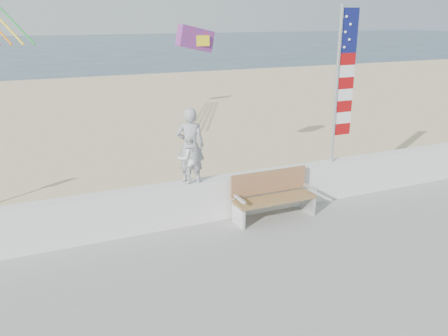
{
  "coord_description": "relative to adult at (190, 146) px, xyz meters",
  "views": [
    {
      "loc": [
        -3.57,
        -6.68,
        4.35
      ],
      "look_at": [
        0.2,
        1.8,
        1.35
      ],
      "focal_mm": 38.0,
      "sensor_mm": 36.0,
      "label": 1
    }
  ],
  "objects": [
    {
      "name": "seawall",
      "position": [
        0.45,
        0.0,
        -1.22
      ],
      "size": [
        30.0,
        0.35,
        0.9
      ],
      "primitive_type": "cube",
      "color": "silver",
      "rests_on": "boardwalk"
    },
    {
      "name": "adult",
      "position": [
        0.0,
        0.0,
        0.0
      ],
      "size": [
        0.66,
        0.56,
        1.54
      ],
      "primitive_type": "imported",
      "rotation": [
        0.0,
        0.0,
        2.74
      ],
      "color": "#959499",
      "rests_on": "seawall"
    },
    {
      "name": "sand",
      "position": [
        0.45,
        7.0,
        -1.81
      ],
      "size": [
        90.0,
        40.0,
        0.08
      ],
      "primitive_type": "cube",
      "color": "beige",
      "rests_on": "ground"
    },
    {
      "name": "parafoil_kite",
      "position": [
        1.24,
        2.84,
        1.93
      ],
      "size": [
        1.06,
        0.43,
        0.7
      ],
      "color": "red",
      "rests_on": "ground"
    },
    {
      "name": "ground",
      "position": [
        0.45,
        -2.0,
        -1.85
      ],
      "size": [
        220.0,
        220.0,
        0.0
      ],
      "primitive_type": "plane",
      "color": "#2B4356",
      "rests_on": "ground"
    },
    {
      "name": "child",
      "position": [
        -0.05,
        0.0,
        -0.27
      ],
      "size": [
        0.52,
        0.42,
        1.01
      ],
      "primitive_type": "imported",
      "rotation": [
        0.0,
        0.0,
        3.23
      ],
      "color": "silver",
      "rests_on": "seawall"
    },
    {
      "name": "bench",
      "position": [
        1.68,
        -0.45,
        -1.16
      ],
      "size": [
        1.8,
        0.57,
        1.0
      ],
      "color": "olive",
      "rests_on": "boardwalk"
    },
    {
      "name": "flag",
      "position": [
        3.62,
        -0.0,
        1.14
      ],
      "size": [
        0.5,
        0.08,
        3.5
      ],
      "color": "silver",
      "rests_on": "seawall"
    }
  ]
}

